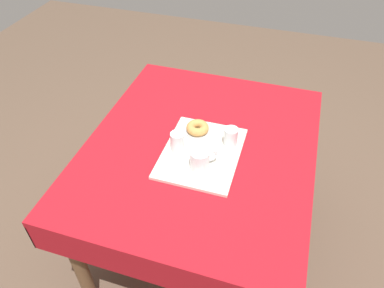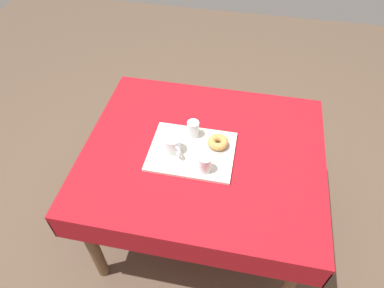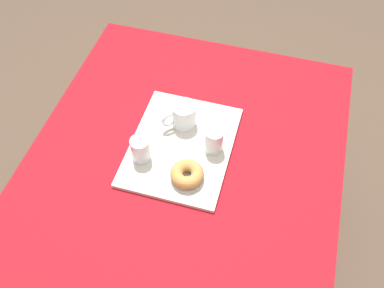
# 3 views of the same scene
# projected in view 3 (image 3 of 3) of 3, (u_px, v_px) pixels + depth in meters

# --- Properties ---
(ground_plane) EXTENTS (6.00, 6.00, 0.00)m
(ground_plane) POSITION_uv_depth(u_px,v_px,m) (186.00, 252.00, 2.03)
(ground_plane) COLOR brown
(dining_table) EXTENTS (1.22, 1.03, 0.75)m
(dining_table) POSITION_uv_depth(u_px,v_px,m) (183.00, 178.00, 1.51)
(dining_table) COLOR #A8141E
(dining_table) RESTS_ON ground
(serving_tray) EXTENTS (0.42, 0.33, 0.01)m
(serving_tray) POSITION_uv_depth(u_px,v_px,m) (181.00, 146.00, 1.45)
(serving_tray) COLOR silver
(serving_tray) RESTS_ON dining_table
(tea_mug_left) EXTENTS (0.10, 0.11, 0.09)m
(tea_mug_left) POSITION_uv_depth(u_px,v_px,m) (183.00, 115.00, 1.47)
(tea_mug_left) COLOR white
(tea_mug_left) RESTS_ON serving_tray
(water_glass_near) EXTENTS (0.06, 0.06, 0.09)m
(water_glass_near) POSITION_uv_depth(u_px,v_px,m) (214.00, 141.00, 1.41)
(water_glass_near) COLOR white
(water_glass_near) RESTS_ON serving_tray
(water_glass_far) EXTENTS (0.06, 0.06, 0.09)m
(water_glass_far) POSITION_uv_depth(u_px,v_px,m) (141.00, 150.00, 1.39)
(water_glass_far) COLOR white
(water_glass_far) RESTS_ON serving_tray
(donut_plate_left) EXTENTS (0.11, 0.11, 0.01)m
(donut_plate_left) POSITION_uv_depth(u_px,v_px,m) (187.00, 178.00, 1.37)
(donut_plate_left) COLOR silver
(donut_plate_left) RESTS_ON serving_tray
(sugar_donut_left) EXTENTS (0.11, 0.11, 0.04)m
(sugar_donut_left) POSITION_uv_depth(u_px,v_px,m) (187.00, 174.00, 1.35)
(sugar_donut_left) COLOR tan
(sugar_donut_left) RESTS_ON donut_plate_left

